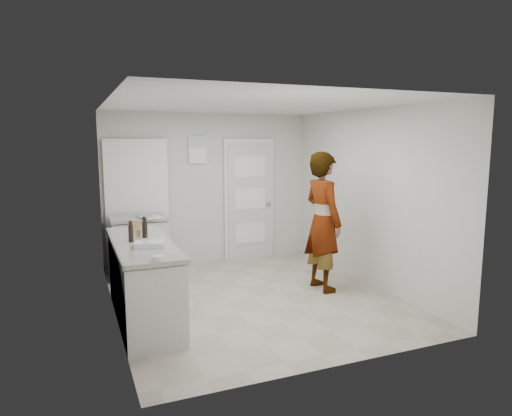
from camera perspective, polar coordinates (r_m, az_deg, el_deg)
name	(u,v)px	position (r m, az deg, el deg)	size (l,w,h in m)	color
ground	(254,297)	(6.14, -0.26, -11.13)	(4.00, 4.00, 0.00)	#A19B87
room_shell	(200,203)	(7.65, -6.96, 0.65)	(4.00, 4.00, 4.00)	beige
main_counter	(143,284)	(5.46, -13.89, -9.17)	(0.64, 1.96, 0.93)	silver
side_counter	(139,249)	(7.16, -14.37, -4.95)	(0.84, 0.61, 0.93)	silver
person	(323,221)	(6.32, 8.35, -1.68)	(0.70, 0.46, 1.91)	silver
cake_mix_box	(136,227)	(5.77, -14.73, -2.31)	(0.10, 0.05, 0.17)	#9A7A4D
spice_jar	(139,233)	(5.61, -14.47, -3.01)	(0.06, 0.06, 0.09)	tan
oil_cruet_a	(145,227)	(5.52, -13.75, -2.37)	(0.06, 0.06, 0.25)	black
oil_cruet_b	(131,232)	(5.31, -15.39, -2.87)	(0.05, 0.05, 0.25)	black
baking_dish	(150,244)	(5.04, -13.14, -4.45)	(0.35, 0.28, 0.06)	silver
egg_bowl	(158,258)	(4.47, -12.17, -6.13)	(0.12, 0.12, 0.05)	silver
papers	(150,217)	(6.94, -13.10, -1.11)	(0.26, 0.34, 0.01)	white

